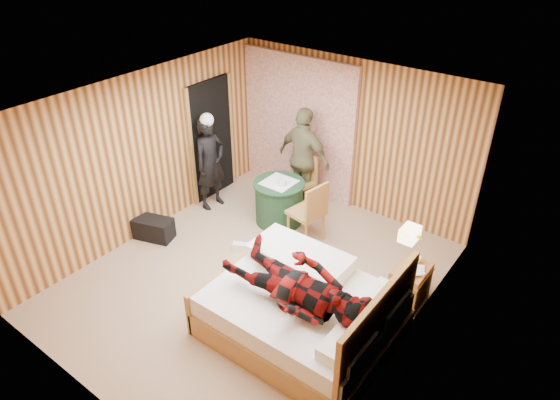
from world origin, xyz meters
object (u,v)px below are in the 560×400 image
Objects in this scene: bed at (305,311)px; man_at_table at (304,158)px; wall_lamp at (410,234)px; chair_near at (311,209)px; round_table at (279,202)px; woman_standing at (210,164)px; man_on_bed at (297,278)px; nightstand at (410,283)px; chair_far at (303,177)px; duffel_bag at (154,228)px.

man_at_table is (-1.71, 2.44, 0.53)m from bed.
chair_near is (-1.79, 0.71, -0.71)m from wall_lamp.
bed is at bearing -45.81° from round_table.
man_at_table is (1.20, 0.97, 0.07)m from woman_standing.
chair_near is at bearing 134.74° from man_at_table.
chair_near is 1.94m from woman_standing.
woman_standing is 0.90× the size of man_on_bed.
man_on_bed reaches higher than nightstand.
chair_near is (0.71, -0.84, 0.05)m from chair_far.
woman_standing reaches higher than chair_far.
wall_lamp is 0.47× the size of nightstand.
wall_lamp is 2.83m from round_table.
woman_standing is (-3.71, 0.62, -0.51)m from wall_lamp.
chair_near is at bearing 16.57° from duffel_bag.
chair_near is 1.17m from man_at_table.
nightstand is 1.80m from chair_near.
nightstand is 2.52m from round_table.
man_at_table is at bearing 147.87° from wall_lamp.
chair_near is 2.11m from man_on_bed.
round_table is 0.80× the size of chair_near.
nightstand is at bearing -88.47° from woman_standing.
man_at_table is (-2.52, 1.58, -0.44)m from wall_lamp.
round_table is at bearing 94.88° from man_at_table.
woman_standing is (0.06, 1.25, 0.63)m from duffel_bag.
nightstand is at bearing -11.17° from round_table.
chair_far is (-2.46, 1.14, 0.26)m from nightstand.
chair_far is at bearing 148.25° from wall_lamp.
chair_near is (-0.99, 1.57, 0.26)m from bed.
chair_near is at bearing -37.73° from chair_far.
wall_lamp is 2.05m from chair_near.
chair_near is 0.64× the size of woman_standing.
duffel_bag is at bearing 65.36° from man_at_table.
round_table is 0.87× the size of chair_far.
man_at_table is at bearing 123.12° from man_on_bed.
wall_lamp is at bearing -84.01° from nightstand.
chair_near is at bearing -14.69° from round_table.
round_table is 0.79m from chair_near.
woman_standing is (-1.21, -0.93, 0.25)m from chair_far.
woman_standing is at bearing -130.48° from chair_far.
round_table is at bearing -71.90° from woman_standing.
man_at_table reaches higher than bed.
bed reaches higher than duffel_bag.
chair_near is at bearing 170.32° from nightstand.
duffel_bag is 1.40m from woman_standing.
bed is 1.21× the size of man_on_bed.
duffel_bag is at bearing -178.09° from woman_standing.
chair_near is at bearing 119.43° from man_on_bed.
man_at_table is (-0.02, 0.03, 0.32)m from chair_far.
chair_far is 1.10m from chair_near.
woman_standing is at bearing 176.82° from nightstand.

